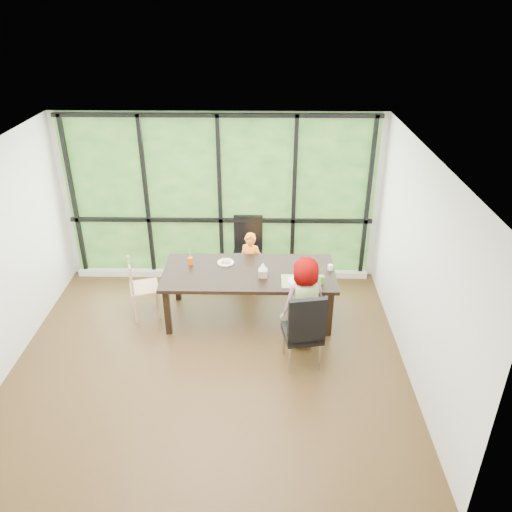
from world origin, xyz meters
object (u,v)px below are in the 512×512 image
chair_interior_leather (302,328)px  tissue_box (263,273)px  chair_end_beech (144,288)px  child_toddler (250,264)px  plate_far (226,262)px  white_mug (330,267)px  dining_table (249,294)px  child_older (302,302)px  plate_near (297,281)px  green_cup (322,280)px  orange_cup (190,261)px  chair_window_leather (247,251)px

chair_interior_leather → tissue_box: chair_interior_leather is taller
chair_end_beech → child_toddler: bearing=-85.2°
plate_far → white_mug: 1.50m
dining_table → child_older: size_ratio=1.89×
plate_near → white_mug: size_ratio=3.30×
chair_end_beech → plate_near: 2.21m
chair_interior_leather → green_cup: bearing=-121.5°
plate_near → green_cup: size_ratio=2.15×
dining_table → orange_cup: size_ratio=22.14×
chair_end_beech → white_mug: (2.66, 0.04, 0.34)m
child_toddler → tissue_box: size_ratio=8.36×
green_cup → tissue_box: green_cup is taller
chair_window_leather → child_toddler: chair_window_leather is taller
child_older → orange_cup: size_ratio=11.72×
chair_window_leather → green_cup: size_ratio=9.40×
plate_far → child_toddler: bearing=49.0°
chair_end_beech → plate_far: bearing=-96.8°
chair_end_beech → orange_cup: 0.77m
white_mug → tissue_box: (-0.95, -0.21, 0.02)m
child_toddler → green_cup: child_toddler is taller
child_older → orange_cup: bearing=-50.9°
child_older → chair_window_leather: bearing=-88.4°
chair_window_leather → orange_cup: bearing=-130.4°
child_older → white_mug: bearing=-146.7°
chair_interior_leather → child_toddler: size_ratio=1.05×
white_mug → tissue_box: tissue_box is taller
orange_cup → green_cup: green_cup is taller
child_toddler → child_older: (0.71, -1.24, 0.13)m
child_older → plate_near: child_older is taller
green_cup → white_mug: 0.42m
chair_interior_leather → white_mug: size_ratio=14.43×
dining_table → chair_end_beech: size_ratio=2.68×
child_older → tissue_box: (-0.52, 0.47, 0.16)m
child_toddler → plate_near: bearing=-32.6°
orange_cup → white_mug: (1.99, -0.12, -0.02)m
green_cup → chair_window_leather: bearing=128.2°
chair_window_leather → white_mug: chair_window_leather is taller
child_older → plate_far: 1.36m
plate_near → chair_window_leather: bearing=119.4°
child_older → orange_cup: 1.76m
dining_table → plate_near: bearing=-21.2°
tissue_box → green_cup: bearing=-12.4°
chair_interior_leather → child_older: 0.45m
dining_table → chair_end_beech: (-1.51, 0.03, 0.08)m
dining_table → plate_near: 0.80m
chair_end_beech → tissue_box: (1.71, -0.17, 0.35)m
child_toddler → plate_near: 1.14m
child_toddler → child_older: bearing=-39.0°
plate_near → tissue_box: tissue_box is taller
plate_near → green_cup: bearing=-9.2°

